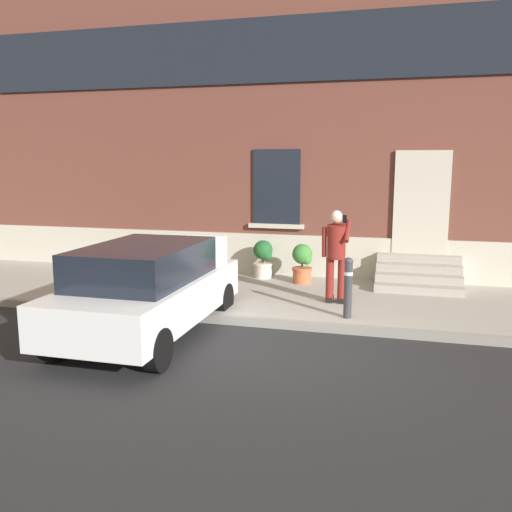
# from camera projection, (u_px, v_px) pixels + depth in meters

# --- Properties ---
(ground_plane) EXTENTS (80.00, 80.00, 0.00)m
(ground_plane) POSITION_uv_depth(u_px,v_px,m) (281.00, 347.00, 8.31)
(ground_plane) COLOR #232326
(sidewalk) EXTENTS (24.00, 3.60, 0.15)m
(sidewalk) POSITION_uv_depth(u_px,v_px,m) (312.00, 298.00, 10.96)
(sidewalk) COLOR #99968E
(sidewalk) RESTS_ON ground
(curb_edge) EXTENTS (24.00, 0.12, 0.15)m
(curb_edge) POSITION_uv_depth(u_px,v_px,m) (294.00, 325.00, 9.19)
(curb_edge) COLOR gray
(curb_edge) RESTS_ON ground
(building_facade) EXTENTS (24.00, 1.52, 7.50)m
(building_facade) POSITION_uv_depth(u_px,v_px,m) (332.00, 120.00, 12.70)
(building_facade) COLOR brown
(building_facade) RESTS_ON ground
(entrance_stoop) EXTENTS (1.75, 1.28, 0.64)m
(entrance_stoop) POSITION_uv_depth(u_px,v_px,m) (418.00, 275.00, 11.63)
(entrance_stoop) COLOR #9E998E
(entrance_stoop) RESTS_ON sidewalk
(hatchback_car_white) EXTENTS (1.80, 4.07, 1.50)m
(hatchback_car_white) POSITION_uv_depth(u_px,v_px,m) (148.00, 288.00, 8.74)
(hatchback_car_white) COLOR white
(hatchback_car_white) RESTS_ON ground
(bollard_near_person) EXTENTS (0.15, 0.15, 1.04)m
(bollard_near_person) POSITION_uv_depth(u_px,v_px,m) (348.00, 285.00, 9.25)
(bollard_near_person) COLOR #333338
(bollard_near_person) RESTS_ON sidewalk
(bollard_far_left) EXTENTS (0.15, 0.15, 1.04)m
(bollard_far_left) POSITION_uv_depth(u_px,v_px,m) (124.00, 272.00, 10.33)
(bollard_far_left) COLOR #333338
(bollard_far_left) RESTS_ON sidewalk
(person_on_phone) EXTENTS (0.51, 0.48, 1.75)m
(person_on_phone) POSITION_uv_depth(u_px,v_px,m) (336.00, 250.00, 10.14)
(person_on_phone) COLOR maroon
(person_on_phone) RESTS_ON sidewalk
(planter_olive) EXTENTS (0.44, 0.44, 0.86)m
(planter_olive) POSITION_uv_depth(u_px,v_px,m) (164.00, 255.00, 12.87)
(planter_olive) COLOR #606B38
(planter_olive) RESTS_ON sidewalk
(planter_cream) EXTENTS (0.44, 0.44, 0.86)m
(planter_cream) POSITION_uv_depth(u_px,v_px,m) (263.00, 258.00, 12.49)
(planter_cream) COLOR beige
(planter_cream) RESTS_ON sidewalk
(planter_terracotta) EXTENTS (0.44, 0.44, 0.86)m
(planter_terracotta) POSITION_uv_depth(u_px,v_px,m) (303.00, 262.00, 11.95)
(planter_terracotta) COLOR #B25B38
(planter_terracotta) RESTS_ON sidewalk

